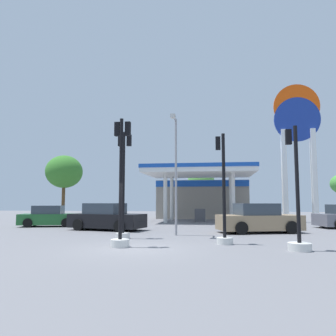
% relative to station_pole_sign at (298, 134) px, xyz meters
% --- Properties ---
extents(ground_plane, '(90.00, 90.00, 0.00)m').
position_rel_station_pole_sign_xyz_m(ground_plane, '(-10.05, -16.85, -7.45)').
color(ground_plane, slate).
rests_on(ground_plane, ground).
extents(gas_station, '(9.21, 13.84, 4.70)m').
position_rel_station_pole_sign_xyz_m(gas_station, '(-8.34, 5.66, -5.10)').
color(gas_station, gray).
rests_on(gas_station, ground).
extents(station_pole_sign, '(3.83, 0.56, 11.80)m').
position_rel_station_pole_sign_xyz_m(station_pole_sign, '(0.00, 0.00, 0.00)').
color(station_pole_sign, white).
rests_on(station_pole_sign, ground).
extents(car_0, '(4.97, 3.17, 1.65)m').
position_rel_station_pole_sign_xyz_m(car_0, '(-4.60, -9.68, -6.70)').
color(car_0, black).
rests_on(car_0, ground).
extents(car_2, '(4.92, 2.92, 1.65)m').
position_rel_station_pole_sign_xyz_m(car_2, '(-13.69, -9.23, -6.70)').
color(car_2, black).
rests_on(car_2, ground).
extents(car_3, '(4.37, 2.61, 1.46)m').
position_rel_station_pole_sign_xyz_m(car_3, '(-18.58, -6.98, -6.79)').
color(car_3, black).
rests_on(car_3, ground).
extents(traffic_signal_0, '(0.68, 0.70, 4.66)m').
position_rel_station_pole_sign_xyz_m(traffic_signal_0, '(-6.68, -15.07, -5.92)').
color(traffic_signal_0, silver).
rests_on(traffic_signal_0, ground).
extents(traffic_signal_1, '(0.67, 0.69, 5.17)m').
position_rel_station_pole_sign_xyz_m(traffic_signal_1, '(-11.43, -13.58, -5.33)').
color(traffic_signal_1, silver).
rests_on(traffic_signal_1, ground).
extents(traffic_signal_2, '(0.83, 0.83, 4.58)m').
position_rel_station_pole_sign_xyz_m(traffic_signal_2, '(-4.05, -16.55, -6.25)').
color(traffic_signal_2, silver).
rests_on(traffic_signal_2, ground).
extents(traffic_signal_3, '(0.73, 0.73, 5.09)m').
position_rel_station_pole_sign_xyz_m(traffic_signal_3, '(-10.72, -16.50, -5.59)').
color(traffic_signal_3, silver).
rests_on(traffic_signal_3, ground).
extents(tree_0, '(4.36, 4.36, 7.24)m').
position_rel_station_pole_sign_xyz_m(tree_0, '(-24.99, 8.57, -2.19)').
color(tree_0, brown).
rests_on(tree_0, ground).
extents(tree_1, '(3.06, 3.06, 5.53)m').
position_rel_station_pole_sign_xyz_m(tree_1, '(-8.62, 8.88, -3.58)').
color(tree_1, brown).
rests_on(tree_1, ground).
extents(corner_streetlamp, '(0.24, 1.48, 6.21)m').
position_rel_station_pole_sign_xyz_m(corner_streetlamp, '(-9.08, -11.96, -3.66)').
color(corner_streetlamp, gray).
rests_on(corner_streetlamp, ground).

